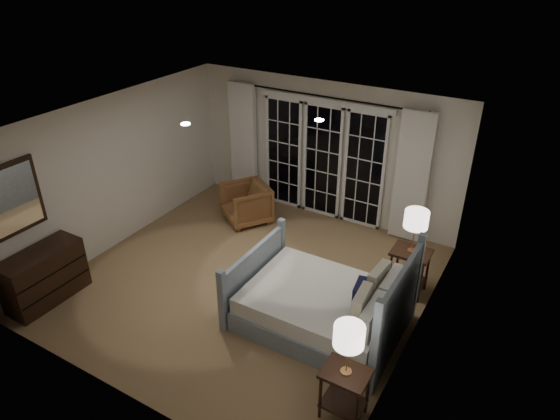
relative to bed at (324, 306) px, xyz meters
The scene contains 20 objects.
floor 1.49m from the bed, 167.70° to the left, with size 5.00×5.00×0.00m, color #8E714C.
ceiling 2.62m from the bed, 167.70° to the left, with size 5.00×5.00×0.00m, color white.
wall_left 4.04m from the bed, behind, with size 0.02×5.00×2.50m, color silver.
wall_right 1.46m from the bed, 15.99° to the left, with size 0.02×5.00×2.50m, color silver.
wall_back 3.28m from the bed, 116.81° to the left, with size 5.00×0.02×2.50m, color silver.
wall_front 2.77m from the bed, 122.95° to the right, with size 5.00×0.02×2.50m, color silver.
french_doors 3.21m from the bed, 117.15° to the left, with size 2.50×0.04×2.20m.
curtain_rod 3.62m from the bed, 117.65° to the left, with size 0.03×0.03×3.50m, color black.
curtain_left 4.17m from the bed, 138.78° to the left, with size 0.55×0.10×2.25m, color white.
curtain_right 2.83m from the bed, 85.11° to the left, with size 0.55×0.10×2.25m, color white.
downlight_a 2.44m from the bed, 124.27° to the left, with size 0.12×0.12×0.01m, color white.
downlight_b 2.97m from the bed, behind, with size 0.12×0.12×0.01m, color white.
bed is the anchor object (origin of this frame).
nightstand_left 1.45m from the bed, 55.88° to the right, with size 0.49×0.39×0.63m.
nightstand_right 1.47m from the bed, 60.38° to the left, with size 0.53×0.43×0.69m.
lamp_left 1.65m from the bed, 55.88° to the right, with size 0.32×0.32×0.61m.
lamp_right 1.72m from the bed, 60.38° to the left, with size 0.33×0.33×0.64m.
armchair 3.06m from the bed, 143.37° to the left, with size 0.76×0.78×0.71m, color brown.
dresser 3.94m from the bed, 157.79° to the right, with size 0.48×1.12×0.80m.
mirror 4.34m from the bed, 159.01° to the right, with size 0.05×0.85×1.00m.
Camera 1 is at (3.52, -5.05, 4.56)m, focal length 32.00 mm.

